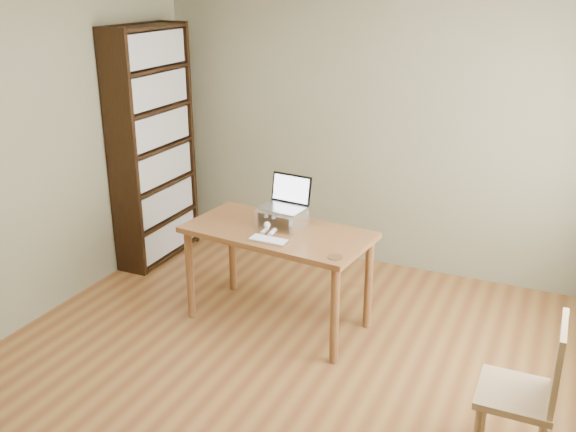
# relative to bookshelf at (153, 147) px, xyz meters

# --- Properties ---
(room) EXTENTS (4.04, 4.54, 2.64)m
(room) POSITION_rel_bookshelf_xyz_m (1.86, -1.54, 0.25)
(room) COLOR brown
(room) RESTS_ON ground
(bookshelf) EXTENTS (0.30, 0.90, 2.10)m
(bookshelf) POSITION_rel_bookshelf_xyz_m (0.00, 0.00, 0.00)
(bookshelf) COLOR black
(bookshelf) RESTS_ON ground
(desk) EXTENTS (1.40, 0.81, 0.75)m
(desk) POSITION_rel_bookshelf_xyz_m (1.54, -0.67, -0.40)
(desk) COLOR brown
(desk) RESTS_ON ground
(laptop_stand) EXTENTS (0.32, 0.25, 0.13)m
(laptop_stand) POSITION_rel_bookshelf_xyz_m (1.54, -0.59, -0.22)
(laptop_stand) COLOR silver
(laptop_stand) RESTS_ON desk
(laptop) EXTENTS (0.34, 0.30, 0.23)m
(laptop) POSITION_rel_bookshelf_xyz_m (1.54, -0.53, -0.11)
(laptop) COLOR silver
(laptop) RESTS_ON laptop_stand
(keyboard) EXTENTS (0.28, 0.13, 0.02)m
(keyboard) POSITION_rel_bookshelf_xyz_m (1.58, -0.89, -0.29)
(keyboard) COLOR silver
(keyboard) RESTS_ON desk
(coaster) EXTENTS (0.10, 0.10, 0.01)m
(coaster) POSITION_rel_bookshelf_xyz_m (2.09, -0.95, -0.30)
(coaster) COLOR #4F311B
(coaster) RESTS_ON desk
(cat) EXTENTS (0.25, 0.49, 0.16)m
(cat) POSITION_rel_bookshelf_xyz_m (1.51, -0.56, -0.23)
(cat) COLOR #3F3832
(cat) RESTS_ON desk
(chair) EXTENTS (0.39, 0.39, 0.88)m
(chair) POSITION_rel_bookshelf_xyz_m (3.38, -1.50, -0.58)
(chair) COLOR tan
(chair) RESTS_ON ground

